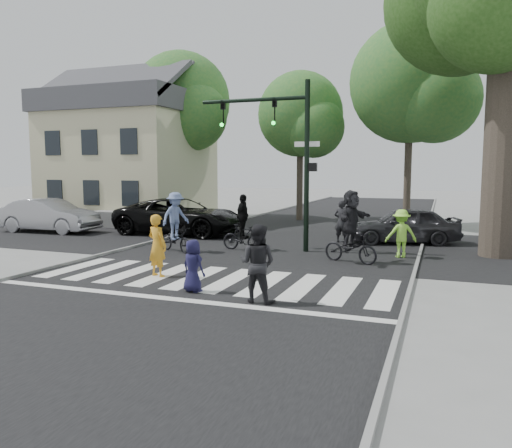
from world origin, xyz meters
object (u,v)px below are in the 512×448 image
Objects in this scene: traffic_signal at (284,142)px; cyclist_left at (176,226)px; pedestrian_woman at (157,246)px; cyclist_mid at (243,227)px; car_grey at (404,225)px; pedestrian_child at (193,266)px; pedestrian_adult at (258,263)px; car_suv at (180,216)px; cyclist_right at (351,231)px; car_silver at (49,216)px.

cyclist_left is (-3.48, -1.65, -2.98)m from traffic_signal.
cyclist_mid reaches higher than pedestrian_woman.
traffic_signal is 3.49× the size of pedestrian_woman.
pedestrian_child is at bearing -38.48° from car_grey.
pedestrian_adult reaches higher than pedestrian_woman.
pedestrian_adult is 11.97m from car_suv.
traffic_signal is 4.87m from cyclist_left.
traffic_signal reaches higher than pedestrian_child.
cyclist_right reaches higher than cyclist_left.
traffic_signal is at bearing -73.31° from pedestrian_adult.
car_silver is at bearing 161.48° from cyclist_left.
car_grey is (4.13, 9.92, 0.09)m from pedestrian_child.
cyclist_left is at bearing -72.27° from car_grey.
cyclist_mid is 0.48× the size of car_grey.
pedestrian_child is 0.27× the size of car_silver.
car_grey is at bearing -96.13° from pedestrian_child.
car_silver is (-9.85, 6.55, -0.08)m from pedestrian_woman.
car_grey is at bearing 35.59° from cyclist_mid.
cyclist_mid is 10.52m from car_silver.
traffic_signal is 3.43× the size of pedestrian_adult.
cyclist_mid is (-1.19, 6.11, 0.20)m from pedestrian_child.
pedestrian_child is (-0.18, -6.63, -3.26)m from traffic_signal.
traffic_signal is 12.22m from car_silver.
car_suv is (-8.37, 4.14, -0.21)m from cyclist_right.
pedestrian_adult reaches higher than car_grey.
traffic_signal reaches higher than cyclist_left.
traffic_signal is 1.02× the size of car_suv.
cyclist_mid is at bearing 28.27° from cyclist_left.
cyclist_left is 8.73m from car_silver.
cyclist_right is at bearing -103.20° from pedestrian_child.
cyclist_right is (1.12, 5.38, 0.15)m from pedestrian_adult.
cyclist_right is at bearing -97.94° from pedestrian_adult.
car_suv is 1.24× the size of car_silver.
pedestrian_adult is 7.07m from cyclist_mid.
car_silver is at bearing 102.33° from car_suv.
pedestrian_woman is 10.50m from car_grey.
pedestrian_child is at bearing 162.03° from pedestrian_woman.
pedestrian_adult is 0.41× the size of car_grey.
car_grey is at bearing 33.63° from cyclist_left.
pedestrian_adult is at bearing 173.46° from pedestrian_woman.
car_suv is (-4.29, 3.10, -0.02)m from cyclist_mid.
cyclist_right is 14.71m from car_silver.
pedestrian_woman is 8.85m from car_suv.
pedestrian_woman is at bearing -49.76° from car_grey.
pedestrian_child is 0.56× the size of cyclist_right.
pedestrian_adult is at bearing -65.31° from cyclist_mid.
pedestrian_woman is 0.98× the size of pedestrian_adult.
car_silver is at bearing -17.34° from pedestrian_child.
pedestrian_adult is 0.76× the size of cyclist_right.
cyclist_mid is at bearing -79.26° from pedestrian_woman.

